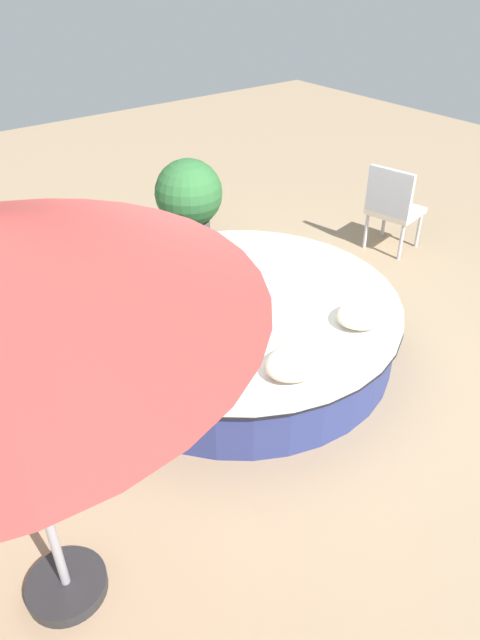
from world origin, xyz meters
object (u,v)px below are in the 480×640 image
at_px(throw_pillow_1, 298,361).
at_px(throw_pillow_0, 182,359).
at_px(throw_pillow_2, 363,314).
at_px(patio_chair, 393,204).
at_px(round_bed, 240,324).
at_px(planter, 189,198).

bearing_deg(throw_pillow_1, throw_pillow_0, 141.21).
relative_size(throw_pillow_2, patio_chair, 0.45).
distance_m(round_bed, throw_pillow_2, 1.06).
distance_m(throw_pillow_0, throw_pillow_2, 1.46).
xyz_separation_m(round_bed, throw_pillow_2, (0.54, -0.85, 0.33)).
bearing_deg(planter, round_bed, -112.08).
bearing_deg(throw_pillow_0, throw_pillow_1, -38.79).
bearing_deg(patio_chair, throw_pillow_0, -85.38).
relative_size(throw_pillow_0, patio_chair, 0.52).
distance_m(throw_pillow_2, patio_chair, 2.37).
distance_m(round_bed, throw_pillow_1, 1.06).
height_order(throw_pillow_0, planter, planter).
bearing_deg(round_bed, throw_pillow_1, -104.53).
bearing_deg(planter, throw_pillow_2, -95.22).
xyz_separation_m(throw_pillow_1, planter, (1.05, 2.93, -0.02)).
relative_size(throw_pillow_1, planter, 0.50).
bearing_deg(throw_pillow_1, round_bed, 75.47).
height_order(round_bed, throw_pillow_2, throw_pillow_2).
xyz_separation_m(throw_pillow_0, throw_pillow_1, (0.62, -0.50, -0.01)).
height_order(round_bed, throw_pillow_1, throw_pillow_1).
relative_size(round_bed, throw_pillow_2, 6.03).
height_order(throw_pillow_0, throw_pillow_1, throw_pillow_0).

